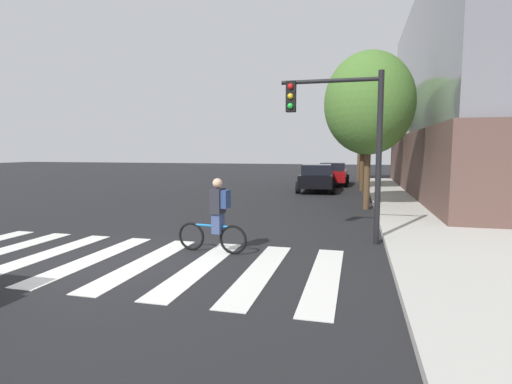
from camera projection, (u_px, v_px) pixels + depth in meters
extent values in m
plane|color=black|center=(119.00, 261.00, 8.29)|extent=(120.00, 120.00, 0.00)
cube|color=silver|center=(1.00, 251.00, 9.04)|extent=(0.55, 3.91, 0.01)
cube|color=silver|center=(46.00, 255.00, 8.74)|extent=(0.55, 3.91, 0.01)
cube|color=silver|center=(94.00, 258.00, 8.43)|extent=(0.55, 3.91, 0.01)
cube|color=silver|center=(145.00, 262.00, 8.13)|extent=(0.55, 3.91, 0.01)
cube|color=silver|center=(200.00, 267.00, 7.83)|extent=(0.55, 3.91, 0.01)
cube|color=silver|center=(260.00, 271.00, 7.53)|extent=(0.55, 3.91, 0.01)
cube|color=silver|center=(325.00, 276.00, 7.23)|extent=(0.55, 3.91, 0.01)
cube|color=black|center=(317.00, 180.00, 22.35)|extent=(2.01, 4.49, 0.67)
cube|color=black|center=(317.00, 169.00, 22.15)|extent=(1.69, 2.19, 0.53)
cylinder|color=black|center=(302.00, 183.00, 23.94)|extent=(0.27, 0.66, 0.65)
cylinder|color=black|center=(333.00, 184.00, 23.58)|extent=(0.27, 0.66, 0.65)
cylinder|color=black|center=(298.00, 188.00, 21.19)|extent=(0.27, 0.66, 0.65)
cylinder|color=black|center=(333.00, 188.00, 20.83)|extent=(0.27, 0.66, 0.65)
cube|color=maroon|center=(333.00, 175.00, 26.47)|extent=(1.76, 4.34, 0.66)
cube|color=black|center=(333.00, 167.00, 26.28)|extent=(1.56, 2.08, 0.52)
cylinder|color=black|center=(321.00, 178.00, 28.07)|extent=(0.23, 0.64, 0.64)
cylinder|color=black|center=(347.00, 179.00, 27.62)|extent=(0.23, 0.64, 0.64)
cylinder|color=black|center=(317.00, 181.00, 25.40)|extent=(0.23, 0.64, 0.64)
cylinder|color=black|center=(346.00, 182.00, 24.95)|extent=(0.23, 0.64, 0.64)
torus|color=black|center=(233.00, 240.00, 8.78)|extent=(0.66, 0.12, 0.66)
torus|color=black|center=(191.00, 236.00, 9.14)|extent=(0.66, 0.12, 0.66)
cylinder|color=#1972BF|center=(212.00, 226.00, 8.93)|extent=(0.89, 0.13, 0.05)
cylinder|color=#1972BF|center=(218.00, 223.00, 8.87)|extent=(0.04, 0.04, 0.45)
cube|color=#384772|center=(218.00, 221.00, 8.86)|extent=(0.23, 0.30, 0.56)
cube|color=#26262D|center=(218.00, 201.00, 8.82)|extent=(0.27, 0.38, 0.56)
sphere|color=tan|center=(218.00, 183.00, 8.78)|extent=(0.22, 0.22, 0.22)
cube|color=navy|center=(225.00, 199.00, 8.75)|extent=(0.19, 0.29, 0.40)
cylinder|color=black|center=(379.00, 159.00, 9.56)|extent=(0.14, 0.14, 4.20)
cylinder|color=black|center=(330.00, 81.00, 9.65)|extent=(2.40, 0.10, 0.10)
cube|color=black|center=(291.00, 97.00, 9.93)|extent=(0.24, 0.20, 0.76)
sphere|color=red|center=(290.00, 86.00, 9.80)|extent=(0.14, 0.14, 0.14)
sphere|color=gold|center=(290.00, 96.00, 9.82)|extent=(0.14, 0.14, 0.14)
sphere|color=green|center=(290.00, 106.00, 9.85)|extent=(0.14, 0.14, 0.14)
cylinder|color=gold|center=(443.00, 204.00, 13.54)|extent=(0.22, 0.22, 0.65)
sphere|color=gold|center=(444.00, 193.00, 13.50)|extent=(0.18, 0.18, 0.18)
cylinder|color=gold|center=(448.00, 203.00, 13.50)|extent=(0.12, 0.09, 0.09)
cylinder|color=#4C3823|center=(367.00, 174.00, 15.41)|extent=(0.24, 0.24, 2.74)
ellipsoid|color=#47722D|center=(369.00, 103.00, 15.12)|extent=(3.41, 3.41, 3.92)
cylinder|color=#4C3823|center=(362.00, 167.00, 22.50)|extent=(0.24, 0.24, 2.75)
ellipsoid|color=#47722D|center=(363.00, 118.00, 22.21)|extent=(3.43, 3.43, 3.94)
cylinder|color=#4C3823|center=(359.00, 159.00, 29.75)|extent=(0.24, 0.24, 3.36)
ellipsoid|color=#47722D|center=(360.00, 114.00, 29.40)|extent=(4.18, 4.18, 4.81)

